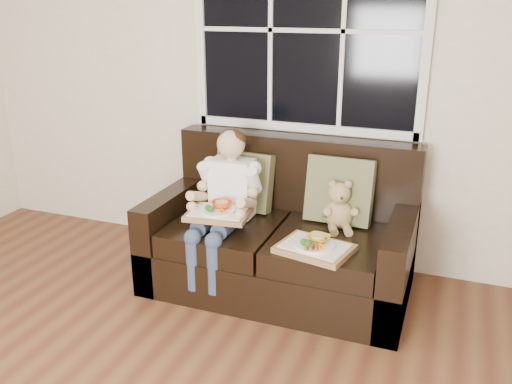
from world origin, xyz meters
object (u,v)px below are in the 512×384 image
at_px(tray_left, 219,212).
at_px(child, 226,192).
at_px(tray_right, 315,247).
at_px(loveseat, 282,241).
at_px(teddy_bear, 339,208).

bearing_deg(tray_left, child, 87.89).
xyz_separation_m(child, tray_right, (0.67, -0.23, -0.18)).
height_order(loveseat, tray_left, loveseat).
bearing_deg(child, tray_left, -85.30).
distance_m(tray_left, tray_right, 0.67).
relative_size(tray_left, tray_right, 0.89).
bearing_deg(tray_left, tray_right, -14.46).
xyz_separation_m(loveseat, teddy_bear, (0.36, 0.05, 0.27)).
height_order(child, teddy_bear, child).
relative_size(loveseat, tray_right, 3.61).
height_order(loveseat, tray_right, loveseat).
distance_m(teddy_bear, tray_left, 0.77).
distance_m(loveseat, child, 0.51).
bearing_deg(loveseat, tray_left, -141.62).
height_order(loveseat, teddy_bear, loveseat).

